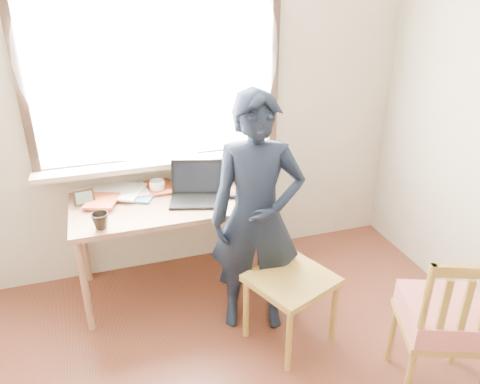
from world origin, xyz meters
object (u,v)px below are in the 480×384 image
object	(u,v)px
laptop	(197,191)
side_chair	(445,318)
desk	(172,210)
person	(256,217)
mug_white	(157,186)
work_chair	(291,287)
mug_dark	(100,221)

from	to	relation	value
laptop	side_chair	bearing A→B (deg)	-53.03
desk	person	world-z (taller)	person
mug_white	work_chair	bearing A→B (deg)	-54.76
desk	side_chair	world-z (taller)	side_chair
mug_dark	person	distance (m)	0.98
laptop	mug_white	distance (m)	0.32
laptop	mug_dark	xyz separation A→B (m)	(-0.68, -0.23, -0.01)
mug_dark	person	size ratio (longest dim) A/B	0.07
desk	mug_dark	bearing A→B (deg)	-152.28
laptop	mug_dark	world-z (taller)	laptop
mug_white	desk	bearing A→B (deg)	-67.28
desk	work_chair	bearing A→B (deg)	-52.50
laptop	person	xyz separation A→B (m)	(0.27, -0.51, 0.00)
mug_white	work_chair	size ratio (longest dim) A/B	0.19
desk	laptop	xyz separation A→B (m)	(0.19, -0.03, 0.14)
mug_dark	laptop	bearing A→B (deg)	18.72
desk	laptop	distance (m)	0.23
side_chair	person	xyz separation A→B (m)	(-0.78, 0.88, 0.30)
person	work_chair	bearing A→B (deg)	-42.44
side_chair	work_chair	bearing A→B (deg)	134.85
mug_dark	work_chair	size ratio (longest dim) A/B	0.18
work_chair	side_chair	xyz separation A→B (m)	(0.63, -0.63, 0.10)
mug_white	work_chair	distance (m)	1.22
side_chair	person	bearing A→B (deg)	131.49
person	laptop	bearing A→B (deg)	134.04
laptop	side_chair	world-z (taller)	laptop
mug_dark	side_chair	bearing A→B (deg)	-33.91
mug_white	side_chair	xyz separation A→B (m)	(1.30, -1.58, -0.28)
laptop	mug_dark	distance (m)	0.72
mug_white	side_chair	size ratio (longest dim) A/B	0.12
mug_dark	side_chair	size ratio (longest dim) A/B	0.12
laptop	work_chair	xyz separation A→B (m)	(0.42, -0.76, -0.39)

